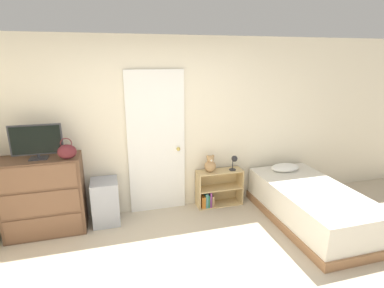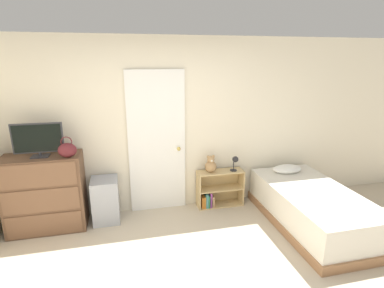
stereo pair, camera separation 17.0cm
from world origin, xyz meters
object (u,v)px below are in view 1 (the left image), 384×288
(dresser, at_px, (44,196))
(desk_lamp, at_px, (234,160))
(tv, at_px, (36,141))
(bed, at_px, (310,205))
(storage_bin, at_px, (105,202))
(bookshelf, at_px, (216,190))
(teddy_bear, at_px, (210,165))
(handbag, at_px, (67,151))

(dresser, xyz_separation_m, desk_lamp, (2.69, 0.07, 0.22))
(tv, height_order, bed, tv)
(storage_bin, bearing_deg, bed, -15.40)
(bookshelf, bearing_deg, teddy_bear, -174.77)
(teddy_bear, xyz_separation_m, bed, (1.21, -0.83, -0.43))
(dresser, distance_m, handbag, 0.72)
(bookshelf, height_order, desk_lamp, desk_lamp)
(bed, bearing_deg, handbag, 169.28)
(bookshelf, distance_m, bed, 1.39)
(desk_lamp, bearing_deg, storage_bin, -179.04)
(handbag, height_order, storage_bin, handbag)
(storage_bin, relative_size, desk_lamp, 2.66)
(desk_lamp, bearing_deg, dresser, -178.56)
(dresser, relative_size, tv, 1.72)
(dresser, xyz_separation_m, storage_bin, (0.75, 0.04, -0.20))
(dresser, bearing_deg, bed, -11.68)
(handbag, bearing_deg, dresser, 160.20)
(bookshelf, bearing_deg, storage_bin, -177.28)
(handbag, bearing_deg, teddy_bear, 6.80)
(bookshelf, bearing_deg, handbag, -173.28)
(tv, bearing_deg, handbag, -16.86)
(teddy_bear, xyz_separation_m, desk_lamp, (0.38, -0.04, 0.05))
(handbag, bearing_deg, bookshelf, 6.72)
(bookshelf, relative_size, desk_lamp, 3.04)
(teddy_bear, height_order, bed, teddy_bear)
(dresser, distance_m, bookshelf, 2.44)
(storage_bin, height_order, bed, same)
(teddy_bear, height_order, desk_lamp, teddy_bear)
(dresser, relative_size, bookshelf, 1.44)
(desk_lamp, bearing_deg, tv, -178.05)
(storage_bin, bearing_deg, bookshelf, 2.72)
(tv, distance_m, storage_bin, 1.21)
(bookshelf, bearing_deg, desk_lamp, -9.90)
(teddy_bear, bearing_deg, handbag, -173.20)
(handbag, distance_m, storage_bin, 0.92)
(bookshelf, height_order, bed, bed)
(dresser, bearing_deg, handbag, -19.80)
(dresser, distance_m, storage_bin, 0.78)
(bookshelf, xyz_separation_m, bed, (1.10, -0.84, 0.01))
(storage_bin, xyz_separation_m, bed, (2.77, -0.76, -0.05))
(dresser, relative_size, bed, 0.53)
(teddy_bear, bearing_deg, tv, -176.82)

